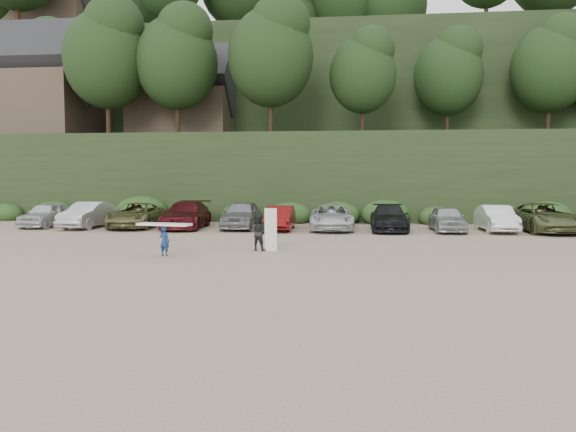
# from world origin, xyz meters

# --- Properties ---
(ground) EXTENTS (120.00, 120.00, 0.00)m
(ground) POSITION_xyz_m (0.00, 0.00, 0.00)
(ground) COLOR tan
(ground) RESTS_ON ground
(hillside_backdrop) EXTENTS (90.00, 41.50, 28.00)m
(hillside_backdrop) POSITION_xyz_m (-0.26, 35.93, 11.22)
(hillside_backdrop) COLOR black
(hillside_backdrop) RESTS_ON ground
(parked_cars) EXTENTS (39.32, 5.86, 1.64)m
(parked_cars) POSITION_xyz_m (1.79, 10.05, 0.75)
(parked_cars) COLOR silver
(parked_cars) RESTS_ON ground
(child_surfer) EXTENTS (2.19, 0.93, 1.27)m
(child_surfer) POSITION_xyz_m (-5.17, -0.99, 0.87)
(child_surfer) COLOR navy
(child_surfer) RESTS_ON ground
(adult_surfer) EXTENTS (1.22, 0.75, 1.77)m
(adult_surfer) POSITION_xyz_m (-1.79, 1.00, 0.76)
(adult_surfer) COLOR black
(adult_surfer) RESTS_ON ground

